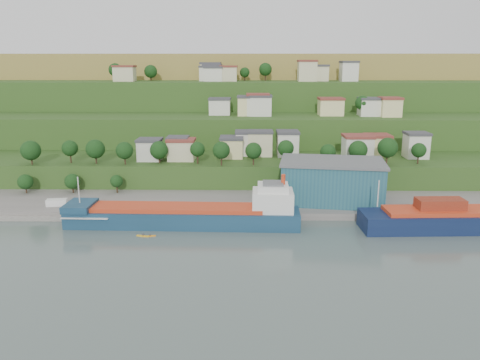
{
  "coord_description": "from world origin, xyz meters",
  "views": [
    {
      "loc": [
        8.35,
        -111.26,
        43.5
      ],
      "look_at": [
        6.42,
        15.0,
        11.8
      ],
      "focal_mm": 35.0,
      "sensor_mm": 36.0,
      "label": 1
    }
  ],
  "objects_px": {
    "cargo_ship_near": "(191,216)",
    "kayak_orange": "(150,236)",
    "caravan": "(57,204)",
    "warehouse": "(332,181)"
  },
  "relations": [
    {
      "from": "warehouse",
      "to": "kayak_orange",
      "type": "distance_m",
      "value": 57.87
    },
    {
      "from": "caravan",
      "to": "warehouse",
      "type": "bearing_deg",
      "value": -3.33
    },
    {
      "from": "cargo_ship_near",
      "to": "kayak_orange",
      "type": "distance_m",
      "value": 13.11
    },
    {
      "from": "caravan",
      "to": "cargo_ship_near",
      "type": "bearing_deg",
      "value": -22.87
    },
    {
      "from": "cargo_ship_near",
      "to": "kayak_orange",
      "type": "xyz_separation_m",
      "value": [
        -9.58,
        -8.62,
        -2.4
      ]
    },
    {
      "from": "cargo_ship_near",
      "to": "warehouse",
      "type": "xyz_separation_m",
      "value": [
        41.4,
        17.5,
        5.82
      ]
    },
    {
      "from": "cargo_ship_near",
      "to": "caravan",
      "type": "xyz_separation_m",
      "value": [
        -41.41,
        11.29,
        -0.03
      ]
    },
    {
      "from": "warehouse",
      "to": "kayak_orange",
      "type": "bearing_deg",
      "value": -145.02
    },
    {
      "from": "warehouse",
      "to": "caravan",
      "type": "height_order",
      "value": "warehouse"
    },
    {
      "from": "warehouse",
      "to": "kayak_orange",
      "type": "xyz_separation_m",
      "value": [
        -50.98,
        -26.13,
        -8.22
      ]
    }
  ]
}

